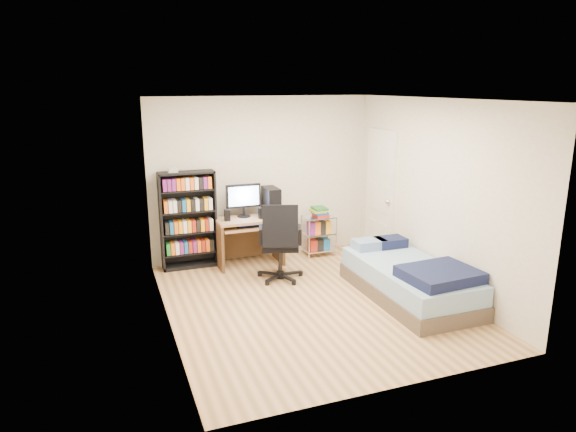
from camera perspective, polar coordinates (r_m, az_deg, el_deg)
name	(u,v)px	position (r m, az deg, el deg)	size (l,w,h in m)	color
room	(312,206)	(6.16, 2.72, 1.13)	(3.58, 4.08, 2.58)	tan
media_shelf	(188,219)	(7.69, -11.03, -0.32)	(0.81, 0.27, 1.51)	black
computer_desk	(254,221)	(7.77, -3.77, -0.56)	(0.97, 0.56, 1.23)	#AA8157
office_chair	(280,256)	(7.15, -0.87, -4.41)	(0.84, 0.84, 1.12)	black
wire_cart	(319,224)	(8.16, 3.46, -0.88)	(0.49, 0.35, 0.79)	silver
bed	(410,280)	(6.77, 13.41, -6.88)	(0.99, 1.98, 0.56)	brown
door	(380,194)	(8.15, 10.22, 2.40)	(0.12, 0.80, 2.00)	silver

